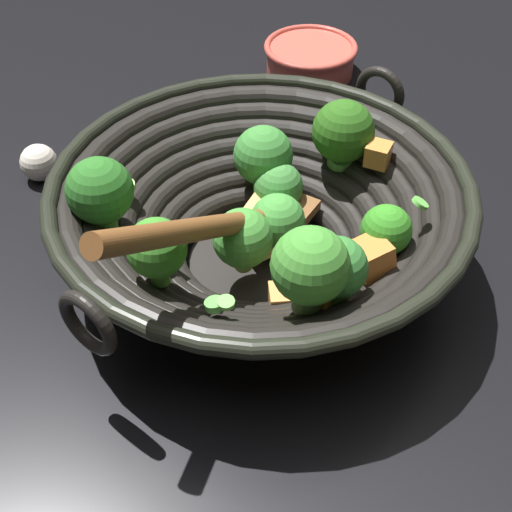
# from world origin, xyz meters

# --- Properties ---
(ground_plane) EXTENTS (4.00, 4.00, 0.00)m
(ground_plane) POSITION_xyz_m (0.00, 0.00, 0.00)
(ground_plane) COLOR black
(wok) EXTENTS (0.37, 0.37, 0.19)m
(wok) POSITION_xyz_m (-0.00, 0.00, 0.07)
(wok) COLOR black
(wok) RESTS_ON ground
(prep_bowl) EXTENTS (0.12, 0.12, 0.04)m
(prep_bowl) POSITION_xyz_m (-0.05, -0.36, 0.02)
(prep_bowl) COLOR #D15647
(prep_bowl) RESTS_ON ground
(garlic_bulb) EXTENTS (0.04, 0.04, 0.04)m
(garlic_bulb) POSITION_xyz_m (0.24, -0.13, 0.02)
(garlic_bulb) COLOR silver
(garlic_bulb) RESTS_ON ground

